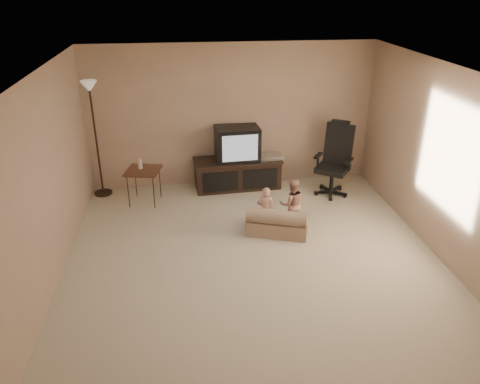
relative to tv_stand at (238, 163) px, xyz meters
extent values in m
plane|color=beige|center=(-0.08, -2.49, -0.47)|extent=(5.50, 5.50, 0.00)
plane|color=white|center=(-0.08, -2.49, 2.03)|extent=(5.50, 5.50, 0.00)
plane|color=tan|center=(-0.08, 0.26, 0.78)|extent=(5.00, 0.00, 5.00)
plane|color=tan|center=(-0.08, -5.24, 0.78)|extent=(5.00, 0.00, 5.00)
plane|color=tan|center=(-2.58, -2.49, 0.78)|extent=(0.00, 5.50, 5.50)
plane|color=tan|center=(2.42, -2.49, 0.78)|extent=(0.00, 5.50, 5.50)
cube|color=black|center=(-0.01, 0.00, -0.23)|extent=(1.53, 0.63, 0.48)
cube|color=black|center=(-0.01, 0.00, 0.05)|extent=(1.57, 0.68, 0.04)
cube|color=black|center=(-0.34, -0.30, -0.22)|extent=(0.62, 0.06, 0.36)
cube|color=black|center=(0.36, -0.25, -0.22)|extent=(0.62, 0.06, 0.36)
cube|color=black|center=(-0.01, 0.02, 0.36)|extent=(0.78, 0.58, 0.59)
cube|color=white|center=(0.01, -0.25, 0.36)|extent=(0.61, 0.05, 0.46)
cube|color=silver|center=(0.58, -0.02, 0.10)|extent=(0.45, 0.33, 0.06)
cylinder|color=black|center=(1.57, -0.52, -0.21)|extent=(0.07, 0.07, 0.40)
cube|color=black|center=(1.57, -0.52, 0.02)|extent=(0.70, 0.70, 0.09)
cube|color=black|center=(1.71, -0.33, 0.39)|extent=(0.50, 0.42, 0.71)
cube|color=black|center=(1.71, -0.33, 0.72)|extent=(0.30, 0.26, 0.16)
cube|color=black|center=(1.35, -0.37, 0.21)|extent=(0.22, 0.27, 0.04)
cube|color=black|center=(1.79, -0.68, 0.21)|extent=(0.22, 0.27, 0.04)
cube|color=brown|center=(-1.62, -0.42, 0.11)|extent=(0.63, 0.63, 0.03)
cylinder|color=black|center=(-1.88, -0.59, -0.18)|extent=(0.01, 0.01, 0.58)
cylinder|color=black|center=(-1.46, -0.67, -0.18)|extent=(0.01, 0.01, 0.58)
cylinder|color=black|center=(-1.79, -0.17, -0.18)|extent=(0.01, 0.01, 0.58)
cylinder|color=black|center=(-1.37, -0.26, -0.18)|extent=(0.01, 0.01, 0.58)
cylinder|color=beige|center=(-1.67, -0.37, 0.20)|extent=(0.07, 0.07, 0.15)
cone|color=beige|center=(-1.67, -0.37, 0.30)|extent=(0.06, 0.06, 0.05)
cylinder|color=black|center=(-2.38, 0.01, -0.45)|extent=(0.31, 0.31, 0.03)
cylinder|color=black|center=(-2.38, 0.01, 0.48)|extent=(0.03, 0.03, 1.86)
cone|color=beige|center=(-2.38, 0.01, 1.42)|extent=(0.26, 0.26, 0.18)
cube|color=tan|center=(0.38, -1.71, -0.35)|extent=(1.00, 0.75, 0.23)
cylinder|color=tan|center=(0.33, -1.85, -0.14)|extent=(0.89, 0.49, 0.21)
imported|color=tan|center=(0.20, -1.69, -0.10)|extent=(0.31, 0.26, 0.73)
imported|color=tan|center=(0.61, -1.60, -0.07)|extent=(0.39, 0.22, 0.80)
camera|label=1|loc=(-0.94, -7.68, 3.02)|focal=35.00mm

